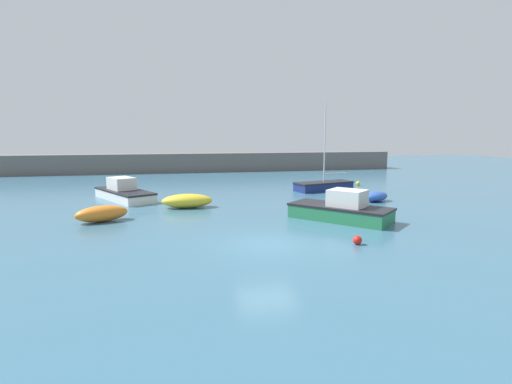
{
  "coord_description": "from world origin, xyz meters",
  "views": [
    {
      "loc": [
        -3.89,
        -16.09,
        4.73
      ],
      "look_at": [
        1.55,
        9.5,
        0.85
      ],
      "focal_mm": 28.0,
      "sensor_mm": 36.0,
      "label": 1
    }
  ],
  "objects_px": {
    "rowboat_blue_near": "(102,214)",
    "mooring_buoy_yellow": "(358,183)",
    "rowboat_white_midwater": "(187,201)",
    "fishing_dinghy_green": "(376,196)",
    "motorboat_grey_hull": "(124,192)",
    "mooring_buoy_red": "(357,240)",
    "cabin_cruiser_white": "(342,210)",
    "sailboat_tall_mast": "(324,186)"
  },
  "relations": [
    {
      "from": "cabin_cruiser_white",
      "to": "motorboat_grey_hull",
      "type": "height_order",
      "value": "cabin_cruiser_white"
    },
    {
      "from": "cabin_cruiser_white",
      "to": "motorboat_grey_hull",
      "type": "distance_m",
      "value": 15.76
    },
    {
      "from": "fishing_dinghy_green",
      "to": "rowboat_white_midwater",
      "type": "bearing_deg",
      "value": -27.19
    },
    {
      "from": "rowboat_blue_near",
      "to": "rowboat_white_midwater",
      "type": "bearing_deg",
      "value": 10.88
    },
    {
      "from": "fishing_dinghy_green",
      "to": "rowboat_blue_near",
      "type": "height_order",
      "value": "rowboat_blue_near"
    },
    {
      "from": "fishing_dinghy_green",
      "to": "motorboat_grey_hull",
      "type": "xyz_separation_m",
      "value": [
        -17.32,
        4.49,
        0.18
      ]
    },
    {
      "from": "rowboat_white_midwater",
      "to": "motorboat_grey_hull",
      "type": "distance_m",
      "value": 6.0
    },
    {
      "from": "rowboat_blue_near",
      "to": "sailboat_tall_mast",
      "type": "bearing_deg",
      "value": 4.96
    },
    {
      "from": "sailboat_tall_mast",
      "to": "fishing_dinghy_green",
      "type": "bearing_deg",
      "value": 90.03
    },
    {
      "from": "motorboat_grey_hull",
      "to": "rowboat_white_midwater",
      "type": "bearing_deg",
      "value": 16.92
    },
    {
      "from": "fishing_dinghy_green",
      "to": "rowboat_blue_near",
      "type": "distance_m",
      "value": 17.88
    },
    {
      "from": "rowboat_white_midwater",
      "to": "sailboat_tall_mast",
      "type": "relative_size",
      "value": 0.45
    },
    {
      "from": "rowboat_white_midwater",
      "to": "mooring_buoy_red",
      "type": "xyz_separation_m",
      "value": [
        6.77,
        -10.17,
        -0.25
      ]
    },
    {
      "from": "motorboat_grey_hull",
      "to": "mooring_buoy_yellow",
      "type": "bearing_deg",
      "value": 71.46
    },
    {
      "from": "fishing_dinghy_green",
      "to": "sailboat_tall_mast",
      "type": "height_order",
      "value": "sailboat_tall_mast"
    },
    {
      "from": "cabin_cruiser_white",
      "to": "motorboat_grey_hull",
      "type": "relative_size",
      "value": 0.88
    },
    {
      "from": "rowboat_blue_near",
      "to": "cabin_cruiser_white",
      "type": "height_order",
      "value": "cabin_cruiser_white"
    },
    {
      "from": "rowboat_blue_near",
      "to": "sailboat_tall_mast",
      "type": "height_order",
      "value": "sailboat_tall_mast"
    },
    {
      "from": "sailboat_tall_mast",
      "to": "motorboat_grey_hull",
      "type": "height_order",
      "value": "sailboat_tall_mast"
    },
    {
      "from": "mooring_buoy_yellow",
      "to": "mooring_buoy_red",
      "type": "xyz_separation_m",
      "value": [
        -8.96,
        -18.1,
        0.01
      ]
    },
    {
      "from": "rowboat_blue_near",
      "to": "mooring_buoy_yellow",
      "type": "bearing_deg",
      "value": 5.28
    },
    {
      "from": "cabin_cruiser_white",
      "to": "mooring_buoy_yellow",
      "type": "distance_m",
      "value": 15.51
    },
    {
      "from": "rowboat_blue_near",
      "to": "mooring_buoy_red",
      "type": "xyz_separation_m",
      "value": [
        11.43,
        -7.01,
        -0.24
      ]
    },
    {
      "from": "fishing_dinghy_green",
      "to": "mooring_buoy_yellow",
      "type": "bearing_deg",
      "value": -134.03
    },
    {
      "from": "rowboat_blue_near",
      "to": "mooring_buoy_yellow",
      "type": "distance_m",
      "value": 23.21
    },
    {
      "from": "fishing_dinghy_green",
      "to": "rowboat_blue_near",
      "type": "xyz_separation_m",
      "value": [
        -17.66,
        -2.83,
        0.08
      ]
    },
    {
      "from": "rowboat_white_midwater",
      "to": "fishing_dinghy_green",
      "type": "relative_size",
      "value": 1.38
    },
    {
      "from": "rowboat_white_midwater",
      "to": "rowboat_blue_near",
      "type": "distance_m",
      "value": 5.63
    },
    {
      "from": "rowboat_white_midwater",
      "to": "fishing_dinghy_green",
      "type": "xyz_separation_m",
      "value": [
        13.0,
        -0.33,
        -0.09
      ]
    },
    {
      "from": "motorboat_grey_hull",
      "to": "sailboat_tall_mast",
      "type": "bearing_deg",
      "value": 65.54
    },
    {
      "from": "motorboat_grey_hull",
      "to": "mooring_buoy_red",
      "type": "relative_size",
      "value": 16.17
    },
    {
      "from": "rowboat_white_midwater",
      "to": "motorboat_grey_hull",
      "type": "relative_size",
      "value": 0.51
    },
    {
      "from": "rowboat_white_midwater",
      "to": "sailboat_tall_mast",
      "type": "xyz_separation_m",
      "value": [
        11.4,
        5.46,
        -0.03
      ]
    },
    {
      "from": "sailboat_tall_mast",
      "to": "mooring_buoy_red",
      "type": "xyz_separation_m",
      "value": [
        -4.63,
        -15.63,
        -0.21
      ]
    },
    {
      "from": "mooring_buoy_red",
      "to": "cabin_cruiser_white",
      "type": "bearing_deg",
      "value": 74.07
    },
    {
      "from": "rowboat_blue_near",
      "to": "mooring_buoy_yellow",
      "type": "height_order",
      "value": "rowboat_blue_near"
    },
    {
      "from": "rowboat_blue_near",
      "to": "motorboat_grey_hull",
      "type": "bearing_deg",
      "value": 64.1
    },
    {
      "from": "cabin_cruiser_white",
      "to": "rowboat_blue_near",
      "type": "bearing_deg",
      "value": 37.58
    },
    {
      "from": "rowboat_white_midwater",
      "to": "mooring_buoy_yellow",
      "type": "xyz_separation_m",
      "value": [
        15.73,
        7.93,
        -0.26
      ]
    },
    {
      "from": "rowboat_blue_near",
      "to": "mooring_buoy_yellow",
      "type": "relative_size",
      "value": 7.98
    },
    {
      "from": "cabin_cruiser_white",
      "to": "motorboat_grey_hull",
      "type": "bearing_deg",
      "value": 10.17
    },
    {
      "from": "fishing_dinghy_green",
      "to": "mooring_buoy_red",
      "type": "relative_size",
      "value": 6.04
    }
  ]
}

